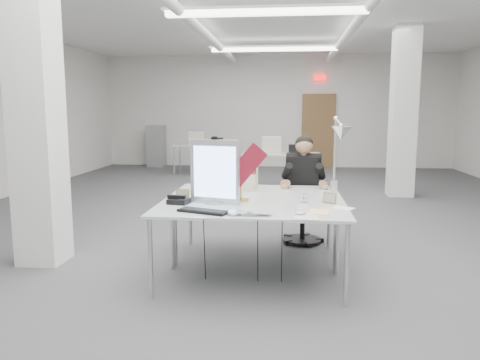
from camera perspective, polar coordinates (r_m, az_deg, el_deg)
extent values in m
cube|color=#464648|center=(6.92, 2.92, -5.34)|extent=(10.00, 14.00, 0.02)
cube|color=silver|center=(13.72, 4.51, 8.32)|extent=(10.00, 0.02, 3.20)
cube|color=white|center=(5.40, -23.59, 7.33)|extent=(0.45, 0.45, 3.20)
cube|color=white|center=(9.46, 19.28, 7.78)|extent=(0.45, 0.45, 3.20)
cube|color=brown|center=(13.69, 9.53, 5.92)|extent=(0.95, 0.08, 2.10)
cube|color=red|center=(13.67, 9.70, 12.21)|extent=(0.32, 0.06, 0.16)
cylinder|color=silver|center=(7.02, -7.33, 19.75)|extent=(0.16, 13.60, 0.16)
cylinder|color=silver|center=(6.93, 15.50, 19.67)|extent=(0.16, 13.60, 0.16)
cube|color=white|center=(6.85, 3.12, 19.75)|extent=(2.80, 0.14, 0.08)
cube|color=white|center=(10.80, 4.19, 15.61)|extent=(2.80, 0.14, 0.08)
cube|color=silver|center=(4.32, 1.26, -3.57)|extent=(1.80, 0.90, 0.02)
cube|color=silver|center=(5.20, 2.06, -1.50)|extent=(1.80, 0.90, 0.02)
cube|color=silver|center=(9.75, 5.05, 3.18)|extent=(1.60, 0.80, 0.02)
cube|color=silver|center=(12.13, -4.30, 4.24)|extent=(1.60, 0.80, 0.02)
cube|color=gray|center=(13.94, -10.15, 4.10)|extent=(0.45, 0.55, 1.20)
cube|color=silver|center=(4.47, -3.07, 1.01)|extent=(0.49, 0.17, 0.61)
cube|color=maroon|center=(4.40, 0.69, 1.69)|extent=(0.42, 0.04, 0.45)
cube|color=black|center=(4.13, -4.51, -3.81)|extent=(0.48, 0.30, 0.02)
imported|color=silver|center=(3.97, 1.16, -4.23)|extent=(0.37, 0.25, 0.03)
ellipsoid|color=#B3B3B8|center=(4.04, 7.35, -4.04)|extent=(0.10, 0.07, 0.04)
cube|color=black|center=(4.54, -7.46, -2.58)|extent=(0.22, 0.20, 0.05)
cube|color=tan|center=(4.72, -7.01, -1.77)|extent=(0.14, 0.04, 0.11)
cube|color=#B77B4E|center=(4.59, 10.87, -2.16)|extent=(0.14, 0.09, 0.11)
cylinder|color=#B4B5B9|center=(4.60, 7.77, -2.09)|extent=(0.09, 0.03, 0.09)
cube|color=beige|center=(4.00, 8.10, -4.39)|extent=(0.21, 0.29, 0.01)
cube|color=#F5D492|center=(4.18, 9.66, -3.85)|extent=(0.20, 0.26, 0.01)
cube|color=white|center=(4.39, 12.48, -3.36)|extent=(0.23, 0.21, 0.01)
cube|color=beige|center=(5.30, 0.07, 0.73)|extent=(0.38, 0.36, 0.34)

